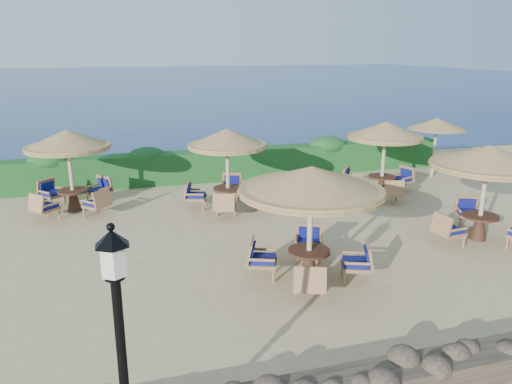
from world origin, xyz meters
name	(u,v)px	position (x,y,z in m)	size (l,w,h in m)	color
ground	(300,242)	(0.00, 0.00, 0.00)	(120.00, 120.00, 0.00)	tan
sea	(139,81)	(0.00, 70.00, 0.00)	(160.00, 160.00, 0.00)	navy
hedge	(236,164)	(0.00, 7.20, 0.60)	(18.00, 0.90, 1.20)	#16441B
stone_wall	(442,371)	(0.00, -6.20, 0.22)	(15.00, 0.65, 0.44)	brown
lamp_post	(123,375)	(-4.80, -6.80, 1.55)	(0.44, 0.44, 3.31)	black
extra_parasol	(437,124)	(7.80, 5.20, 2.17)	(2.30, 2.30, 2.41)	#C7B38D
cafe_set_0	(311,198)	(-0.62, -2.15, 1.93)	(3.26, 3.26, 2.65)	#C7B38D
cafe_set_1	(486,171)	(4.79, -1.21, 1.95)	(3.00, 3.00, 2.65)	#C7B38D
cafe_set_2	(69,157)	(-6.07, 4.58, 1.78)	(2.66, 2.66, 2.65)	#C7B38D
cafe_set_3	(227,156)	(-1.21, 3.43, 1.75)	(2.88, 2.88, 2.65)	#C7B38D
cafe_set_4	(384,144)	(4.43, 3.40, 1.87)	(2.75, 2.76, 2.65)	#C7B38D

